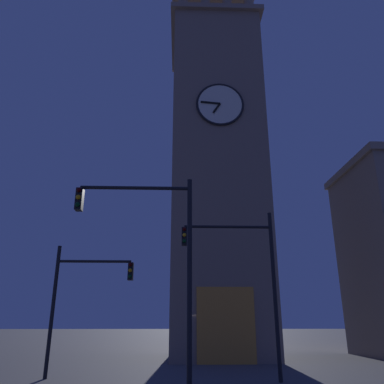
% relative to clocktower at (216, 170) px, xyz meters
% --- Properties ---
extents(ground_plane, '(200.00, 200.00, 0.00)m').
position_rel_clocktower_xyz_m(ground_plane, '(0.85, 2.29, -12.51)').
color(ground_plane, '#4C4C51').
extents(clocktower, '(6.78, 7.64, 30.30)m').
position_rel_clocktower_xyz_m(clocktower, '(0.00, 0.00, 0.00)').
color(clocktower, gray).
rests_on(clocktower, ground_plane).
extents(traffic_signal_near, '(3.84, 0.41, 6.57)m').
position_rel_clocktower_xyz_m(traffic_signal_near, '(-0.12, 9.76, -8.25)').
color(traffic_signal_near, black).
rests_on(traffic_signal_near, ground_plane).
extents(traffic_signal_mid, '(3.82, 0.41, 6.69)m').
position_rel_clocktower_xyz_m(traffic_signal_mid, '(3.39, 13.33, -8.04)').
color(traffic_signal_mid, black).
rests_on(traffic_signal_mid, ground_plane).
extents(traffic_signal_far, '(3.35, 0.41, 5.30)m').
position_rel_clocktower_xyz_m(traffic_signal_far, '(6.75, 8.58, -9.09)').
color(traffic_signal_far, black).
rests_on(traffic_signal_far, ground_plane).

